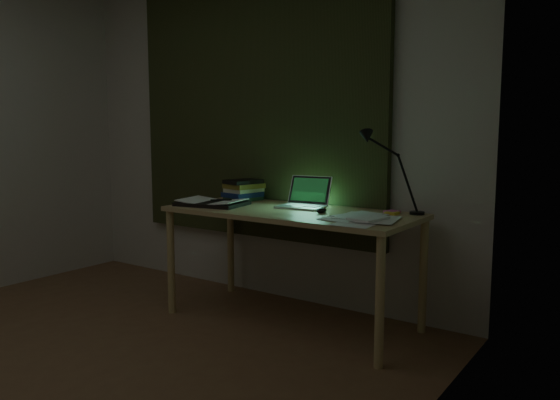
# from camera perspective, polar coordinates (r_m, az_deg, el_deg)

# --- Properties ---
(floor) EXTENTS (3.50, 4.00, 0.00)m
(floor) POSITION_cam_1_polar(r_m,az_deg,el_deg) (3.11, -26.47, -17.19)
(floor) COLOR brown
(floor) RESTS_ON ground
(wall_back) EXTENTS (3.50, 0.00, 2.50)m
(wall_back) POSITION_cam_1_polar(r_m,az_deg,el_deg) (4.16, -2.45, 7.27)
(wall_back) COLOR silver
(wall_back) RESTS_ON ground
(wall_right) EXTENTS (0.00, 4.00, 2.50)m
(wall_right) POSITION_cam_1_polar(r_m,az_deg,el_deg) (1.52, 4.24, 7.42)
(wall_right) COLOR silver
(wall_right) RESTS_ON ground
(curtain) EXTENTS (2.20, 0.06, 2.00)m
(curtain) POSITION_cam_1_polar(r_m,az_deg,el_deg) (4.14, -2.80, 10.04)
(curtain) COLOR #2E361B
(curtain) RESTS_ON wall_back
(desk) EXTENTS (1.63, 0.71, 0.74)m
(desk) POSITION_cam_1_polar(r_m,az_deg,el_deg) (3.57, 1.11, -6.97)
(desk) COLOR tan
(desk) RESTS_ON floor
(laptop) EXTENTS (0.34, 0.37, 0.21)m
(laptop) POSITION_cam_1_polar(r_m,az_deg,el_deg) (3.58, 2.19, 0.86)
(laptop) COLOR silver
(laptop) RESTS_ON desk
(open_textbook) EXTENTS (0.49, 0.38, 0.04)m
(open_textbook) POSITION_cam_1_polar(r_m,az_deg,el_deg) (3.75, -7.10, -0.26)
(open_textbook) COLOR white
(open_textbook) RESTS_ON desk
(book_stack) EXTENTS (0.22, 0.26, 0.16)m
(book_stack) POSITION_cam_1_polar(r_m,az_deg,el_deg) (3.98, -3.87, 1.11)
(book_stack) COLOR white
(book_stack) RESTS_ON desk
(loose_papers) EXTENTS (0.38, 0.40, 0.02)m
(loose_papers) POSITION_cam_1_polar(r_m,az_deg,el_deg) (3.15, 8.52, -1.87)
(loose_papers) COLOR white
(loose_papers) RESTS_ON desk
(mouse) EXTENTS (0.06, 0.09, 0.03)m
(mouse) POSITION_cam_1_polar(r_m,az_deg,el_deg) (3.38, 4.33, -1.08)
(mouse) COLOR black
(mouse) RESTS_ON desk
(sticky_yellow) EXTENTS (0.08, 0.08, 0.02)m
(sticky_yellow) POSITION_cam_1_polar(r_m,az_deg,el_deg) (3.38, 11.64, -1.34)
(sticky_yellow) COLOR yellow
(sticky_yellow) RESTS_ON desk
(sticky_pink) EXTENTS (0.10, 0.10, 0.02)m
(sticky_pink) POSITION_cam_1_polar(r_m,az_deg,el_deg) (3.43, 11.63, -1.23)
(sticky_pink) COLOR pink
(sticky_pink) RESTS_ON desk
(desk_lamp) EXTENTS (0.36, 0.30, 0.49)m
(desk_lamp) POSITION_cam_1_polar(r_m,az_deg,el_deg) (3.38, 14.25, 2.59)
(desk_lamp) COLOR black
(desk_lamp) RESTS_ON desk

